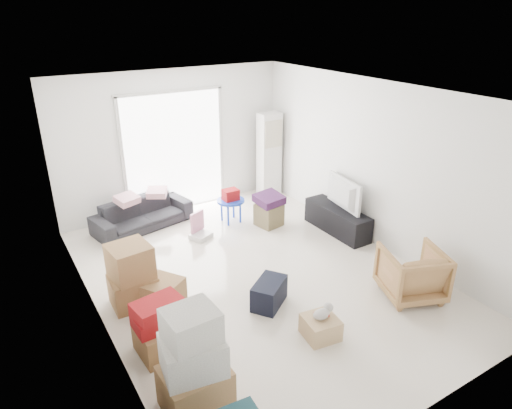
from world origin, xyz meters
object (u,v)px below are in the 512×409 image
at_px(ottoman, 269,215).
at_px(wood_crate, 321,327).
at_px(ac_tower, 269,155).
at_px(television, 338,205).
at_px(tv_console, 337,220).
at_px(sofa, 142,209).
at_px(armchair, 412,271).
at_px(kids_table, 231,199).

relative_size(ottoman, wood_crate, 1.03).
bearing_deg(ac_tower, television, -88.67).
bearing_deg(ac_tower, ottoman, -123.10).
relative_size(tv_console, television, 1.43).
height_order(television, sofa, sofa).
bearing_deg(sofa, ac_tower, -8.72).
relative_size(sofa, armchair, 2.25).
distance_m(sofa, ottoman, 2.30).
xyz_separation_m(tv_console, television, (0.00, 0.00, 0.29)).
distance_m(armchair, ottoman, 2.94).
bearing_deg(television, ottoman, 54.24).
distance_m(tv_console, kids_table, 1.97).
bearing_deg(wood_crate, kids_table, 79.31).
distance_m(armchair, wood_crate, 1.63).
bearing_deg(ac_tower, kids_table, -149.66).
bearing_deg(television, ac_tower, 9.42).
height_order(ottoman, wood_crate, ottoman).
height_order(ac_tower, ottoman, ac_tower).
bearing_deg(television, sofa, 63.38).
bearing_deg(ottoman, tv_console, -43.85).
height_order(sofa, wood_crate, sofa).
xyz_separation_m(television, ottoman, (-0.89, 0.86, -0.31)).
relative_size(armchair, wood_crate, 1.99).
xyz_separation_m(television, kids_table, (-1.41, 1.35, -0.06)).
bearing_deg(sofa, armchair, -70.71).
bearing_deg(armchair, ac_tower, -74.13).
relative_size(armchair, ottoman, 1.93).
xyz_separation_m(ac_tower, wood_crate, (-2.01, -4.23, -0.74)).
height_order(tv_console, kids_table, kids_table).
xyz_separation_m(television, sofa, (-2.89, 2.00, -0.17)).
bearing_deg(wood_crate, television, 45.20).
distance_m(tv_console, sofa, 3.52).
relative_size(television, sofa, 0.54).
xyz_separation_m(television, armchair, (-0.46, -2.04, -0.12)).
bearing_deg(tv_console, sofa, 145.29).
bearing_deg(sofa, television, -46.45).
bearing_deg(tv_console, ottoman, 136.15).
bearing_deg(ottoman, ac_tower, 56.90).
relative_size(armchair, kids_table, 1.23).
xyz_separation_m(ottoman, kids_table, (-0.52, 0.50, 0.25)).
bearing_deg(wood_crate, ottoman, 68.30).
xyz_separation_m(ac_tower, ottoman, (-0.84, -1.29, -0.67)).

